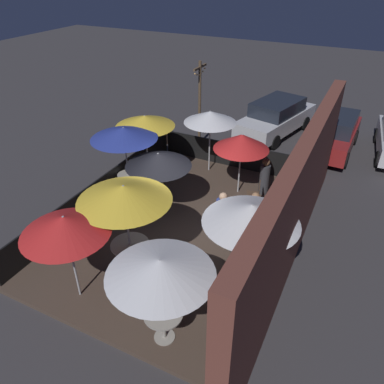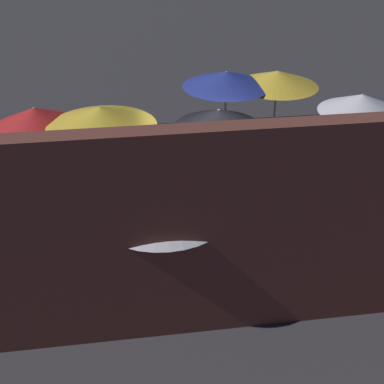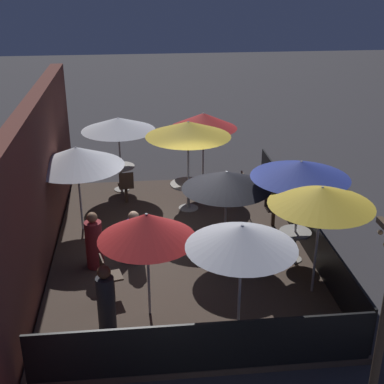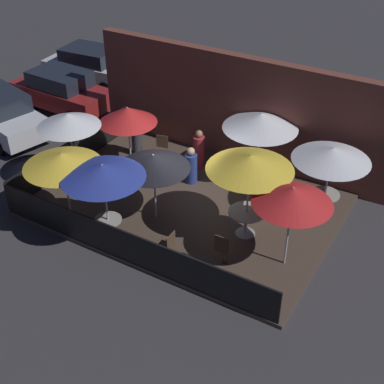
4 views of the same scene
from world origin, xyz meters
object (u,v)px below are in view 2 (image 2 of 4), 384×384
Objects in this scene: patio_umbrella_0 at (226,79)px; patio_chair_1 at (317,229)px; patio_umbrella_2 at (12,177)px; patron_0 at (239,219)px; patio_chair_2 at (105,162)px; patron_1 at (261,241)px; planter_box at (353,122)px; patio_umbrella_4 at (344,146)px; patio_chair_0 at (79,238)px; dining_table_1 at (108,189)px; patio_umbrella_6 at (277,78)px; patio_umbrella_8 at (218,118)px; patio_umbrella_7 at (162,198)px; dining_table_0 at (224,141)px; patio_chair_3 at (155,147)px; patio_umbrella_1 at (101,117)px; dining_table_2 at (25,245)px; patio_umbrella_3 at (362,103)px; patron_2 at (366,221)px; patio_umbrella_5 at (35,118)px.

patio_umbrella_0 reaches higher than patio_chair_1.
patron_0 is (-4.13, -0.37, -1.49)m from patio_umbrella_2.
patio_chair_2 is 4.74m from patron_1.
planter_box is at bearing -164.12° from patio_umbrella_0.
patio_umbrella_4 is 5.46m from patio_chair_0.
patio_umbrella_0 is 1.80× the size of patron_1.
dining_table_1 is at bearing -171.41° from patron_1.
patron_1 is (1.22, 0.35, 0.09)m from patio_chair_1.
patio_umbrella_0 is 2.60× the size of patio_chair_1.
patio_umbrella_6 is (-1.29, -0.03, -0.06)m from patio_umbrella_0.
patio_umbrella_0 reaches higher than patio_umbrella_8.
patio_umbrella_7 is at bearing 11.46° from patio_chair_2.
dining_table_0 is 0.77× the size of patio_chair_3.
patio_umbrella_8 is (1.76, 1.55, -0.31)m from patio_umbrella_6.
patron_1 reaches higher than patio_chair_1.
patio_umbrella_1 is 3.42× the size of dining_table_0.
patio_umbrella_1 is 2.93m from dining_table_2.
patio_umbrella_4 is at bearing -44.75° from patio_chair_3.
patron_1 is (0.18, 4.48, 0.04)m from dining_table_0.
dining_table_1 is at bearing -129.50° from patio_umbrella_2.
patio_umbrella_3 is at bearing 91.72° from patron_1.
patron_1 is (2.87, 2.69, -1.53)m from patio_umbrella_3.
dining_table_0 is at bearing 136.32° from patron_1.
patio_umbrella_7 reaches higher than patio_umbrella_8.
patron_2 is (-6.55, 0.17, 0.01)m from dining_table_2.
patio_umbrella_3 is at bearing -49.38° from patio_chair_1.
patio_umbrella_3 is 1.85m from patio_umbrella_4.
patio_umbrella_7 is at bearing 159.06° from dining_table_2.
patio_umbrella_8 is 2.04m from dining_table_0.
patio_umbrella_3 is 7.69m from dining_table_2.
dining_table_1 is at bearing 13.27° from patio_umbrella_8.
patio_chair_1 is at bearing -56.70° from patio_chair_3.
patio_umbrella_1 is at bearing 26.55° from patio_umbrella_6.
patio_umbrella_2 reaches higher than patio_umbrella_8.
patio_chair_1 reaches higher than dining_table_2.
patio_chair_0 is at bearing -142.64° from patron_1.
patron_2 is (-2.02, 4.13, 0.05)m from dining_table_0.
patio_chair_2 is (0.05, -1.40, -1.74)m from patio_umbrella_1.
patio_chair_1 is (-4.04, 2.02, -0.09)m from dining_table_1.
patron_2 reaches higher than patio_chair_0.
patron_1 is at bearing 159.53° from patio_chair_0.
dining_table_1 is at bearing -121.76° from patio_chair_3.
patio_umbrella_7 is (-2.34, 3.38, -0.14)m from patio_umbrella_5.
patio_umbrella_8 reaches higher than planter_box.
patio_umbrella_5 is (-0.15, -2.43, 0.07)m from patio_umbrella_2.
patio_umbrella_8 is at bearing 144.27° from patron_1.
dining_table_2 is at bearing -126.99° from patron_0.
patio_umbrella_4 reaches higher than patron_1.
patio_umbrella_1 is at bearing 0.00° from patio_chair_2.
patron_0 is (-2.65, 2.88, 0.00)m from patio_chair_2.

